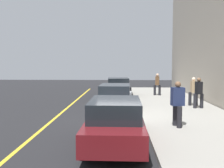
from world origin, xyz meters
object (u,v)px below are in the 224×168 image
at_px(parked_car_maroon, 115,122).
at_px(pedestrian_black_coat, 199,92).
at_px(parked_car_silver, 115,98).
at_px(pedestrian_tan_coat, 193,90).
at_px(pedestrian_navy_coat, 178,103).
at_px(parked_car_black, 118,87).
at_px(pedestrian_brown_coat, 157,84).

distance_m(parked_car_maroon, pedestrian_black_coat, 7.70).
bearing_deg(parked_car_silver, pedestrian_black_coat, -85.46).
bearing_deg(pedestrian_tan_coat, pedestrian_navy_coat, 158.47).
distance_m(parked_car_maroon, parked_car_silver, 5.84).
bearing_deg(pedestrian_navy_coat, parked_car_black, 13.25).
distance_m(pedestrian_black_coat, pedestrian_brown_coat, 6.04).
bearing_deg(parked_car_maroon, parked_car_black, 0.10).
distance_m(parked_car_silver, parked_car_black, 6.47).
xyz_separation_m(parked_car_black, pedestrian_tan_coat, (-5.18, -4.53, 0.30)).
xyz_separation_m(parked_car_silver, pedestrian_black_coat, (0.37, -4.67, 0.31)).
xyz_separation_m(pedestrian_tan_coat, pedestrian_brown_coat, (4.93, 1.45, 0.01)).
bearing_deg(pedestrian_tan_coat, pedestrian_brown_coat, 16.39).
height_order(parked_car_maroon, pedestrian_navy_coat, pedestrian_navy_coat).
bearing_deg(parked_car_maroon, pedestrian_tan_coat, -32.32).
distance_m(parked_car_black, pedestrian_navy_coat, 10.72).
distance_m(parked_car_maroon, pedestrian_tan_coat, 8.43).
bearing_deg(pedestrian_tan_coat, parked_car_black, 41.17).
relative_size(parked_car_maroon, pedestrian_brown_coat, 2.67).
bearing_deg(pedestrian_black_coat, parked_car_silver, 94.54).
height_order(parked_car_black, pedestrian_black_coat, pedestrian_black_coat).
bearing_deg(pedestrian_navy_coat, pedestrian_black_coat, -25.97).
height_order(parked_car_silver, parked_car_black, same).
height_order(parked_car_silver, pedestrian_tan_coat, pedestrian_tan_coat).
bearing_deg(pedestrian_tan_coat, parked_car_maroon, 147.68).
xyz_separation_m(parked_car_black, pedestrian_navy_coat, (-10.43, -2.46, 0.36)).
distance_m(parked_car_black, pedestrian_tan_coat, 6.89).
bearing_deg(pedestrian_navy_coat, pedestrian_tan_coat, -21.53).
height_order(parked_car_black, pedestrian_navy_coat, pedestrian_navy_coat).
xyz_separation_m(parked_car_silver, pedestrian_brown_coat, (6.22, -3.18, 0.30)).
height_order(parked_car_maroon, parked_car_silver, same).
distance_m(parked_car_silver, pedestrian_navy_coat, 4.73).
xyz_separation_m(pedestrian_tan_coat, pedestrian_black_coat, (-0.92, -0.04, 0.01)).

